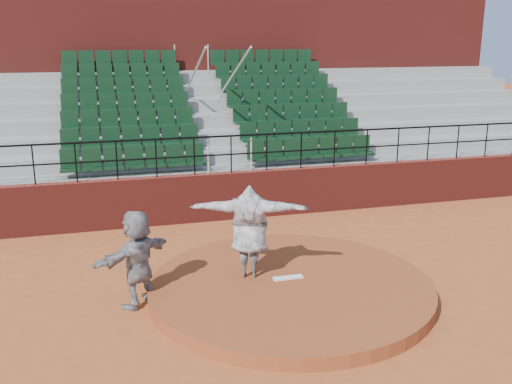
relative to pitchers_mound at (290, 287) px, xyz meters
The scene contains 9 objects.
ground 0.12m from the pitchers_mound, ahead, with size 90.00×90.00×0.00m, color #A34F24.
pitchers_mound is the anchor object (origin of this frame).
pitching_rubber 0.21m from the pitchers_mound, 90.00° to the left, with size 0.60×0.15×0.03m, color white.
boundary_wall 5.03m from the pitchers_mound, 90.00° to the left, with size 24.00×0.30×1.30m, color maroon.
wall_railing 5.35m from the pitchers_mound, 90.00° to the left, with size 24.04×0.05×1.03m.
seating_deck 8.74m from the pitchers_mound, 90.00° to the left, with size 24.00×5.97×4.63m.
press_box_facade 13.06m from the pitchers_mound, 90.00° to the left, with size 24.00×3.00×7.10m, color maroon.
pitcher 1.35m from the pitchers_mound, 144.91° to the left, with size 2.29×0.62×1.86m, color black.
fielder 2.99m from the pitchers_mound, behind, with size 1.71×0.54×1.84m, color black.
Camera 1 is at (-3.39, -9.68, 4.82)m, focal length 40.00 mm.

